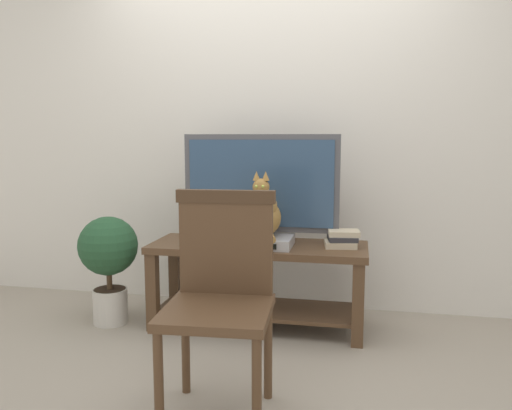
{
  "coord_description": "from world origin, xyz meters",
  "views": [
    {
      "loc": [
        0.62,
        -2.67,
        1.23
      ],
      "look_at": [
        -0.0,
        0.42,
        0.81
      ],
      "focal_mm": 35.69,
      "sensor_mm": 36.0,
      "label": 1
    }
  ],
  "objects_px": {
    "potted_plant": "(108,257)",
    "tv": "(260,186)",
    "media_box": "(262,241)",
    "tv_stand": "(258,270)",
    "cat": "(262,213)",
    "wooden_chair": "(221,285)",
    "book_stack": "(342,239)"
  },
  "relations": [
    {
      "from": "tv",
      "to": "book_stack",
      "type": "relative_size",
      "value": 4.4
    },
    {
      "from": "tv",
      "to": "book_stack",
      "type": "bearing_deg",
      "value": -7.01
    },
    {
      "from": "tv_stand",
      "to": "cat",
      "type": "xyz_separation_m",
      "value": [
        0.04,
        -0.07,
        0.39
      ]
    },
    {
      "from": "tv",
      "to": "cat",
      "type": "bearing_deg",
      "value": -74.4
    },
    {
      "from": "media_box",
      "to": "tv_stand",
      "type": "bearing_deg",
      "value": 126.75
    },
    {
      "from": "wooden_chair",
      "to": "book_stack",
      "type": "xyz_separation_m",
      "value": [
        0.5,
        1.04,
        0.02
      ]
    },
    {
      "from": "tv",
      "to": "wooden_chair",
      "type": "bearing_deg",
      "value": -88.14
    },
    {
      "from": "tv_stand",
      "to": "book_stack",
      "type": "height_order",
      "value": "book_stack"
    },
    {
      "from": "tv_stand",
      "to": "cat",
      "type": "relative_size",
      "value": 3.36
    },
    {
      "from": "tv",
      "to": "cat",
      "type": "relative_size",
      "value": 2.47
    },
    {
      "from": "cat",
      "to": "book_stack",
      "type": "xyz_separation_m",
      "value": [
        0.49,
        0.09,
        -0.16
      ]
    },
    {
      "from": "tv",
      "to": "media_box",
      "type": "xyz_separation_m",
      "value": [
        0.04,
        -0.14,
        -0.33
      ]
    },
    {
      "from": "tv",
      "to": "book_stack",
      "type": "height_order",
      "value": "tv"
    },
    {
      "from": "wooden_chair",
      "to": "media_box",
      "type": "bearing_deg",
      "value": 89.56
    },
    {
      "from": "book_stack",
      "to": "potted_plant",
      "type": "xyz_separation_m",
      "value": [
        -1.5,
        -0.16,
        -0.15
      ]
    },
    {
      "from": "tv",
      "to": "cat",
      "type": "height_order",
      "value": "tv"
    },
    {
      "from": "cat",
      "to": "book_stack",
      "type": "distance_m",
      "value": 0.52
    },
    {
      "from": "tv",
      "to": "potted_plant",
      "type": "distance_m",
      "value": 1.1
    },
    {
      "from": "cat",
      "to": "wooden_chair",
      "type": "xyz_separation_m",
      "value": [
        -0.01,
        -0.94,
        -0.19
      ]
    },
    {
      "from": "potted_plant",
      "to": "tv",
      "type": "bearing_deg",
      "value": 12.94
    },
    {
      "from": "tv",
      "to": "media_box",
      "type": "relative_size",
      "value": 2.7
    },
    {
      "from": "cat",
      "to": "book_stack",
      "type": "relative_size",
      "value": 1.78
    },
    {
      "from": "tv",
      "to": "media_box",
      "type": "bearing_deg",
      "value": -73.3
    },
    {
      "from": "tv_stand",
      "to": "cat",
      "type": "height_order",
      "value": "cat"
    },
    {
      "from": "tv",
      "to": "potted_plant",
      "type": "xyz_separation_m",
      "value": [
        -0.97,
        -0.22,
        -0.46
      ]
    },
    {
      "from": "book_stack",
      "to": "potted_plant",
      "type": "bearing_deg",
      "value": -174.02
    },
    {
      "from": "book_stack",
      "to": "cat",
      "type": "bearing_deg",
      "value": -169.23
    },
    {
      "from": "tv_stand",
      "to": "media_box",
      "type": "bearing_deg",
      "value": -53.25
    },
    {
      "from": "book_stack",
      "to": "wooden_chair",
      "type": "bearing_deg",
      "value": -115.64
    },
    {
      "from": "media_box",
      "to": "potted_plant",
      "type": "bearing_deg",
      "value": -175.51
    },
    {
      "from": "cat",
      "to": "wooden_chair",
      "type": "height_order",
      "value": "cat"
    },
    {
      "from": "media_box",
      "to": "wooden_chair",
      "type": "xyz_separation_m",
      "value": [
        -0.01,
        -0.96,
        -0.01
      ]
    }
  ]
}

